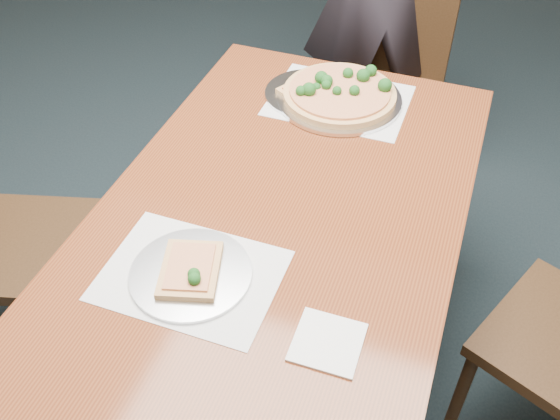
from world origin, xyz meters
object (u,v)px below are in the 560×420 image
(chair_far, at_px, (388,73))
(pizza_pan, at_px, (340,94))
(dining_table, at_px, (280,235))
(slice_plate_near, at_px, (191,272))
(slice_plate_far, at_px, (310,92))

(chair_far, xyz_separation_m, pizza_pan, (-0.05, -0.61, 0.26))
(chair_far, relative_size, pizza_pan, 2.35)
(dining_table, relative_size, chair_far, 1.65)
(dining_table, bearing_deg, chair_far, 87.48)
(chair_far, distance_m, slice_plate_near, 1.45)
(dining_table, distance_m, chair_far, 1.15)
(slice_plate_near, height_order, slice_plate_far, slice_plate_near)
(chair_far, height_order, pizza_pan, chair_far)
(dining_table, bearing_deg, slice_plate_near, -112.72)
(dining_table, bearing_deg, pizza_pan, 89.66)
(dining_table, xyz_separation_m, slice_plate_far, (-0.09, 0.53, 0.10))
(dining_table, xyz_separation_m, pizza_pan, (0.00, 0.53, 0.12))
(pizza_pan, bearing_deg, chair_far, 85.57)
(dining_table, height_order, chair_far, chair_far)
(chair_far, relative_size, slice_plate_near, 3.25)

